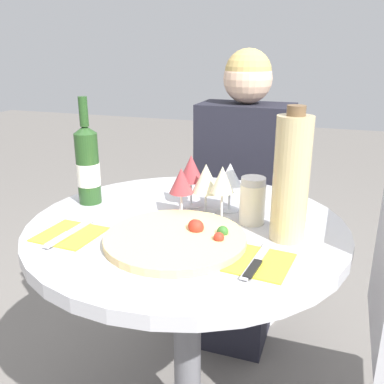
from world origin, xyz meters
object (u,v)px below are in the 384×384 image
Objects in this scene: dining_table at (187,263)px; pizza_large at (177,238)px; chair_behind_diner at (245,217)px; tall_carafe at (291,179)px; seated_diner at (238,211)px; wine_bottle at (88,165)px.

pizza_large is (0.02, -0.13, 0.14)m from dining_table.
pizza_large is at bearing 91.38° from chair_behind_diner.
seated_diner is at bearing 112.92° from tall_carafe.
tall_carafe is at bearing 109.01° from chair_behind_diner.
chair_behind_diner is (-0.00, 0.80, -0.16)m from dining_table.
chair_behind_diner is at bearing 90.07° from dining_table.
dining_table is 2.63× the size of tall_carafe.
tall_carafe reaches higher than dining_table.
chair_behind_diner is at bearing 91.38° from pizza_large.
dining_table is at bearing 176.98° from tall_carafe.
pizza_large is (0.02, -0.93, 0.30)m from chair_behind_diner.
chair_behind_diner is 0.97m from tall_carafe.
chair_behind_diner reaches higher than pizza_large.
chair_behind_diner is 0.18m from seated_diner.
chair_behind_diner is at bearing 109.01° from tall_carafe.
wine_bottle is (-0.34, 0.05, 0.25)m from dining_table.
seated_diner is at bearing 90.09° from dining_table.
chair_behind_diner is 2.83× the size of wine_bottle.
seated_diner is at bearing 60.07° from wine_bottle.
dining_table is at bearing -8.48° from wine_bottle.
pizza_large is 1.06× the size of tall_carafe.
pizza_large is (0.02, -0.78, 0.22)m from seated_diner.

